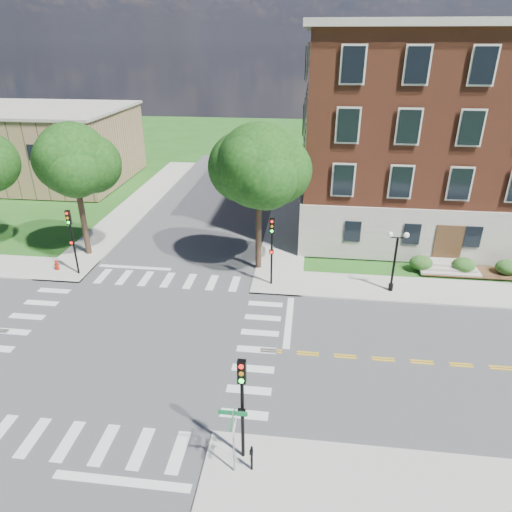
# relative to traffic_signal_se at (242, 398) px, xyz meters

# --- Properties ---
(ground) EXTENTS (160.00, 160.00, 0.00)m
(ground) POSITION_rel_traffic_signal_se_xyz_m (-7.50, 7.14, -3.19)
(ground) COLOR #205016
(ground) RESTS_ON ground
(road_ew) EXTENTS (90.00, 12.00, 0.01)m
(road_ew) POSITION_rel_traffic_signal_se_xyz_m (-7.50, 7.14, -3.18)
(road_ew) COLOR #3D3D3F
(road_ew) RESTS_ON ground
(road_ns) EXTENTS (12.00, 90.00, 0.01)m
(road_ns) POSITION_rel_traffic_signal_se_xyz_m (-7.50, 7.14, -3.18)
(road_ns) COLOR #3D3D3F
(road_ns) RESTS_ON ground
(sidewalk_ne) EXTENTS (34.00, 34.00, 0.12)m
(sidewalk_ne) POSITION_rel_traffic_signal_se_xyz_m (7.88, 22.51, -3.13)
(sidewalk_ne) COLOR #9E9B93
(sidewalk_ne) RESTS_ON ground
(sidewalk_nw) EXTENTS (34.00, 34.00, 0.12)m
(sidewalk_nw) POSITION_rel_traffic_signal_se_xyz_m (-22.87, 22.51, -3.13)
(sidewalk_nw) COLOR #9E9B93
(sidewalk_nw) RESTS_ON ground
(crosswalk_east) EXTENTS (2.20, 10.20, 0.02)m
(crosswalk_east) POSITION_rel_traffic_signal_se_xyz_m (-0.30, 7.14, -3.19)
(crosswalk_east) COLOR silver
(crosswalk_east) RESTS_ON ground
(stop_bar_east) EXTENTS (0.40, 5.50, 0.00)m
(stop_bar_east) POSITION_rel_traffic_signal_se_xyz_m (1.30, 10.14, -3.19)
(stop_bar_east) COLOR silver
(stop_bar_east) RESTS_ON ground
(main_building) EXTENTS (30.60, 22.40, 16.50)m
(main_building) POSITION_rel_traffic_signal_se_xyz_m (16.50, 29.13, 5.15)
(main_building) COLOR gray
(main_building) RESTS_ON ground
(secondary_building) EXTENTS (20.40, 15.40, 8.30)m
(secondary_building) POSITION_rel_traffic_signal_se_xyz_m (-29.50, 37.14, 1.09)
(secondary_building) COLOR #8E754E
(secondary_building) RESTS_ON ground
(tree_c) EXTENTS (5.32, 5.32, 10.10)m
(tree_c) POSITION_rel_traffic_signal_se_xyz_m (-14.92, 17.77, 4.34)
(tree_c) COLOR #312618
(tree_c) RESTS_ON ground
(tree_d) EXTENTS (5.77, 5.77, 10.49)m
(tree_d) POSITION_rel_traffic_signal_se_xyz_m (-1.34, 16.97, 4.51)
(tree_d) COLOR #312618
(tree_d) RESTS_ON ground
(traffic_signal_se) EXTENTS (0.33, 0.36, 4.80)m
(traffic_signal_se) POSITION_rel_traffic_signal_se_xyz_m (0.00, 0.00, 0.00)
(traffic_signal_se) COLOR black
(traffic_signal_se) RESTS_ON ground
(traffic_signal_ne) EXTENTS (0.33, 0.36, 4.80)m
(traffic_signal_ne) POSITION_rel_traffic_signal_se_xyz_m (-0.16, 14.51, 0.00)
(traffic_signal_ne) COLOR black
(traffic_signal_ne) RESTS_ON ground
(traffic_signal_nw) EXTENTS (0.36, 0.41, 4.80)m
(traffic_signal_nw) POSITION_rel_traffic_signal_se_xyz_m (-14.12, 14.38, 0.00)
(traffic_signal_nw) COLOR black
(traffic_signal_nw) RESTS_ON ground
(twin_lamp_west) EXTENTS (1.36, 0.36, 4.23)m
(twin_lamp_west) POSITION_rel_traffic_signal_se_xyz_m (7.90, 14.55, -0.66)
(twin_lamp_west) COLOR black
(twin_lamp_west) RESTS_ON ground
(street_sign_pole) EXTENTS (1.10, 1.10, 3.10)m
(street_sign_pole) POSITION_rel_traffic_signal_se_xyz_m (-0.23, -0.74, -0.88)
(street_sign_pole) COLOR gray
(street_sign_pole) RESTS_ON ground
(push_button_post) EXTENTS (0.14, 0.21, 1.20)m
(push_button_post) POSITION_rel_traffic_signal_se_xyz_m (0.43, -0.61, -2.39)
(push_button_post) COLOR black
(push_button_post) RESTS_ON ground
(fire_hydrant) EXTENTS (0.35, 0.35, 0.75)m
(fire_hydrant) POSITION_rel_traffic_signal_se_xyz_m (-15.95, 14.76, -2.72)
(fire_hydrant) COLOR maroon
(fire_hydrant) RESTS_ON ground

